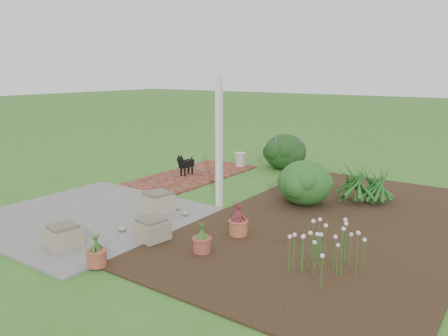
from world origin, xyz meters
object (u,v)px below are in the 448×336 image
Objects in this scene: black_dog at (185,163)px; cream_ceramic_urn at (240,160)px; stone_trough_near at (63,237)px; evergreen_shrub at (305,182)px.

black_dog reaches higher than cream_ceramic_urn.
evergreen_shrub is at bearing 64.17° from stone_trough_near.
cream_ceramic_urn is (-0.91, 6.11, 0.04)m from stone_trough_near.
evergreen_shrub is (2.86, -2.09, 0.25)m from cream_ceramic_urn.
black_dog is at bearing 172.67° from evergreen_shrub.
cream_ceramic_urn is (0.53, 1.65, -0.12)m from black_dog.
black_dog is 1.74m from cream_ceramic_urn.
evergreen_shrub reaches higher than black_dog.
evergreen_shrub is at bearing -7.03° from black_dog.
stone_trough_near is at bearing -115.83° from evergreen_shrub.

